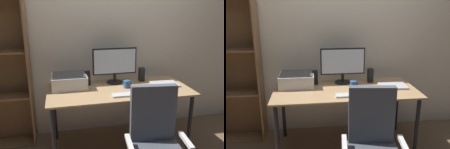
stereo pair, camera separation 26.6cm
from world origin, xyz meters
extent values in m
plane|color=brown|center=(0.00, 0.00, 0.00)|extent=(12.00, 12.00, 0.00)
cube|color=beige|center=(0.00, 0.54, 1.30)|extent=(6.40, 0.10, 2.60)
cube|color=tan|center=(0.00, 0.00, 0.73)|extent=(1.63, 0.75, 0.02)
cylinder|color=black|center=(-0.75, -0.31, 0.36)|extent=(0.04, 0.04, 0.72)
cylinder|color=black|center=(0.75, -0.31, 0.36)|extent=(0.04, 0.04, 0.72)
cylinder|color=black|center=(-0.75, 0.31, 0.36)|extent=(0.04, 0.04, 0.72)
cylinder|color=black|center=(0.75, 0.31, 0.36)|extent=(0.04, 0.04, 0.72)
cylinder|color=black|center=(0.00, 0.23, 0.75)|extent=(0.20, 0.20, 0.01)
cylinder|color=black|center=(0.00, 0.23, 0.80)|extent=(0.04, 0.04, 0.10)
cube|color=black|center=(0.00, 0.23, 1.01)|extent=(0.54, 0.03, 0.32)
cube|color=silver|center=(0.00, 0.22, 1.01)|extent=(0.51, 0.01, 0.29)
cube|color=#B7BABC|center=(0.01, -0.22, 0.75)|extent=(0.29, 0.12, 0.02)
cube|color=black|center=(0.24, -0.20, 0.76)|extent=(0.07, 0.10, 0.03)
cylinder|color=#285193|center=(0.09, 0.01, 0.78)|extent=(0.08, 0.08, 0.09)
cube|color=#285193|center=(0.14, 0.01, 0.79)|extent=(0.02, 0.01, 0.05)
cube|color=#B7BABC|center=(0.56, 0.01, 0.75)|extent=(0.34, 0.25, 0.02)
cube|color=black|center=(-0.34, 0.22, 0.82)|extent=(0.06, 0.07, 0.17)
cube|color=black|center=(0.35, 0.22, 0.82)|extent=(0.06, 0.07, 0.17)
cube|color=silver|center=(-0.56, 0.17, 0.81)|extent=(0.40, 0.34, 0.15)
cube|color=#424244|center=(-0.56, 0.17, 0.90)|extent=(0.37, 0.31, 0.01)
cube|color=#474C56|center=(0.12, -0.71, 0.75)|extent=(0.41, 0.12, 0.52)
cube|color=silver|center=(-0.14, -0.87, 0.58)|extent=(0.07, 0.26, 0.03)
cube|color=silver|center=(0.34, -0.93, 0.58)|extent=(0.07, 0.26, 0.03)
cube|color=brown|center=(-1.01, 0.33, 0.89)|extent=(0.02, 0.28, 1.78)
cube|color=brown|center=(-1.32, 0.47, 0.89)|extent=(0.65, 0.01, 1.78)
cube|color=brown|center=(-1.32, 0.33, 0.01)|extent=(0.61, 0.26, 0.02)
cube|color=brown|center=(-1.32, 0.33, 0.62)|extent=(0.61, 0.26, 0.02)
cube|color=brown|center=(-1.32, 0.33, 1.16)|extent=(0.61, 0.26, 0.02)
camera|label=1|loc=(-0.65, -2.48, 1.66)|focal=37.82mm
camera|label=2|loc=(-0.39, -2.53, 1.66)|focal=37.82mm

